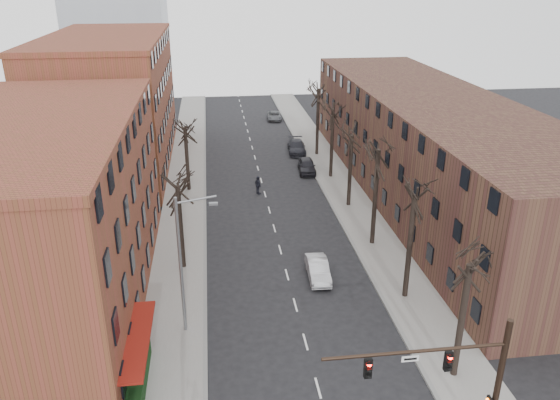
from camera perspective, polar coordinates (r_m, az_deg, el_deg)
name	(u,v)px	position (r m, az deg, el deg)	size (l,w,h in m)	color
sidewalk_left	(186,187)	(57.53, -9.84, 1.40)	(4.00, 90.00, 0.15)	gray
sidewalk_right	(336,180)	(58.89, 5.89, 2.13)	(4.00, 90.00, 0.15)	gray
building_left_near	(44,218)	(38.31, -23.43, -1.72)	(12.00, 26.00, 12.00)	brown
building_left_far	(112,104)	(65.06, -17.14, 9.59)	(12.00, 28.00, 14.00)	brown
building_right	(430,146)	(55.23, 15.41, 5.42)	(12.00, 50.00, 10.00)	#4D3224
awning_left	(143,378)	(32.42, -14.11, -17.59)	(1.20, 7.00, 0.15)	maroon
hedge	(138,381)	(31.26, -14.61, -17.85)	(0.80, 6.00, 1.00)	black
tree_right_a	(453,376)	(33.09, 17.64, -17.10)	(5.20, 5.20, 10.00)	black
tree_right_b	(404,297)	(39.00, 12.88, -9.85)	(5.20, 5.20, 10.80)	black
tree_right_c	(372,244)	(45.56, 9.57, -4.56)	(5.20, 5.20, 11.60)	black
tree_right_d	(348,206)	(52.52, 7.14, -0.63)	(5.20, 5.20, 10.00)	black
tree_right_e	(331,177)	(59.74, 5.30, 2.38)	(5.20, 5.20, 10.80)	black
tree_right_f	(317,155)	(67.14, 3.85, 4.72)	(5.20, 5.20, 11.60)	black
tree_left_a	(184,268)	(42.12, -10.02, -7.00)	(5.20, 5.20, 9.50)	black
tree_left_b	(189,191)	(56.60, -9.47, 0.98)	(5.20, 5.20, 9.50)	black
signal_mast_arm	(466,377)	(26.12, 18.91, -17.10)	(8.14, 0.30, 7.20)	black
streetlight	(183,260)	(32.68, -10.09, -6.19)	(2.45, 0.22, 9.03)	slate
silver_sedan	(318,269)	(40.02, 3.99, -7.24)	(1.44, 4.13, 1.36)	#B8BAC0
parked_car_near	(307,166)	(60.88, 2.81, 3.60)	(1.80, 4.48, 1.53)	black
parked_car_mid	(297,147)	(67.67, 1.75, 5.57)	(2.07, 5.09, 1.48)	black
parked_car_far	(274,116)	(83.49, -0.60, 8.78)	(2.00, 4.35, 1.21)	#525459
pedestrian_crossing	(258,185)	(54.62, -2.31, 1.55)	(1.12, 0.47, 1.91)	black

